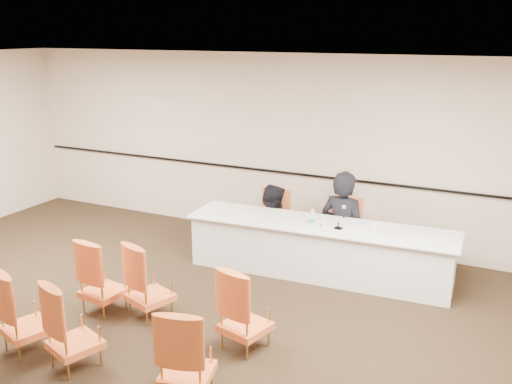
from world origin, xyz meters
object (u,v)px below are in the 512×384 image
(panel_table, at_px, (319,249))
(aud_chair_front_left, at_px, (103,275))
(drinking_glass, at_px, (325,223))
(coffee_cup, at_px, (375,228))
(panelist_main_chair, at_px, (343,232))
(panelist_second, at_px, (271,235))
(microphone, at_px, (339,218))
(water_bottle, at_px, (312,217))
(aud_chair_front_mid, at_px, (150,280))
(panelist_second_chair, at_px, (271,222))
(aud_chair_back_right, at_px, (187,352))
(aud_chair_front_right, at_px, (245,308))
(aud_chair_back_left, at_px, (25,310))
(panelist_main, at_px, (343,235))
(aud_chair_back_mid, at_px, (73,324))

(panel_table, relative_size, aud_chair_front_left, 3.95)
(drinking_glass, xyz_separation_m, coffee_cup, (0.67, 0.06, 0.02))
(aud_chair_front_left, bearing_deg, panelist_main_chair, 59.45)
(panel_table, relative_size, drinking_glass, 37.51)
(panelist_second, bearing_deg, microphone, 161.42)
(water_bottle, relative_size, drinking_glass, 2.24)
(aud_chair_front_mid, bearing_deg, panelist_second_chair, 99.93)
(panelist_main_chair, distance_m, aud_chair_back_right, 3.78)
(drinking_glass, relative_size, aud_chair_back_right, 0.11)
(drinking_glass, height_order, aud_chair_front_right, aud_chair_front_right)
(coffee_cup, bearing_deg, microphone, -173.73)
(aud_chair_front_mid, bearing_deg, panelist_main_chair, 78.84)
(aud_chair_front_right, height_order, aud_chair_back_right, same)
(coffee_cup, bearing_deg, panel_table, 177.48)
(water_bottle, height_order, aud_chair_front_right, water_bottle)
(panelist_second_chair, xyz_separation_m, aud_chair_back_left, (-1.18, -3.75, 0.00))
(panelist_second_chair, bearing_deg, aud_chair_front_right, -74.60)
(drinking_glass, bearing_deg, panelist_main, 84.75)
(panel_table, bearing_deg, water_bottle, -142.91)
(aud_chair_back_right, bearing_deg, panelist_second_chair, 88.26)
(aud_chair_back_mid, bearing_deg, aud_chair_front_mid, 106.92)
(panel_table, distance_m, aud_chair_back_right, 3.21)
(panelist_main, bearing_deg, aud_chair_back_mid, 76.63)
(panelist_main, height_order, microphone, panelist_main)
(microphone, height_order, aud_chair_back_mid, microphone)
(microphone, distance_m, water_bottle, 0.38)
(microphone, height_order, water_bottle, microphone)
(water_bottle, distance_m, drinking_glass, 0.20)
(panelist_main, relative_size, water_bottle, 8.78)
(panelist_main_chair, bearing_deg, panelist_main, 0.00)
(panelist_second_chair, bearing_deg, aud_chair_front_mid, -103.11)
(panelist_second, bearing_deg, aud_chair_back_left, 79.15)
(aud_chair_back_left, height_order, aud_chair_back_right, same)
(panelist_main_chair, distance_m, panelist_second, 1.15)
(panelist_main_chair, relative_size, drinking_glass, 9.50)
(water_bottle, bearing_deg, aud_chair_back_left, -122.93)
(panel_table, relative_size, panelist_second_chair, 3.95)
(panelist_main, relative_size, aud_chair_front_left, 2.07)
(microphone, height_order, aud_chair_front_left, microphone)
(aud_chair_back_left, bearing_deg, panelist_main_chair, 78.55)
(coffee_cup, distance_m, aud_chair_front_mid, 2.98)
(panelist_second, xyz_separation_m, aud_chair_front_right, (0.91, -2.69, 0.21))
(drinking_glass, bearing_deg, aud_chair_back_left, -125.40)
(panelist_second, relative_size, coffee_cup, 11.55)
(panelist_main_chair, relative_size, microphone, 3.15)
(coffee_cup, bearing_deg, aud_chair_front_mid, -137.26)
(panelist_main, bearing_deg, water_bottle, 78.33)
(aud_chair_front_left, bearing_deg, water_bottle, 55.42)
(panel_table, relative_size, aud_chair_back_mid, 3.95)
(aud_chair_front_right, bearing_deg, panelist_second_chair, 122.76)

